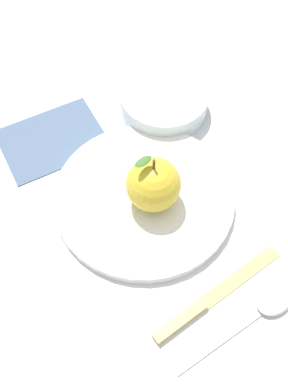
# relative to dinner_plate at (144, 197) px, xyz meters

# --- Properties ---
(ground_plane) EXTENTS (2.40, 2.40, 0.00)m
(ground_plane) POSITION_rel_dinner_plate_xyz_m (-0.01, 0.03, -0.01)
(ground_plane) COLOR silver
(dinner_plate) EXTENTS (0.25, 0.25, 0.01)m
(dinner_plate) POSITION_rel_dinner_plate_xyz_m (0.00, 0.00, 0.00)
(dinner_plate) COLOR white
(dinner_plate) RESTS_ON ground_plane
(apple) EXTENTS (0.07, 0.07, 0.09)m
(apple) POSITION_rel_dinner_plate_xyz_m (-0.01, 0.01, 0.04)
(apple) COLOR gold
(apple) RESTS_ON dinner_plate
(side_bowl) EXTENTS (0.14, 0.14, 0.04)m
(side_bowl) POSITION_rel_dinner_plate_xyz_m (-0.01, -0.17, 0.01)
(side_bowl) COLOR silver
(side_bowl) RESTS_ON ground_plane
(knife) EXTENTS (0.15, 0.15, 0.01)m
(knife) POSITION_rel_dinner_plate_xyz_m (-0.10, 0.14, -0.00)
(knife) COLOR #D8B766
(knife) RESTS_ON ground_plane
(spoon) EXTENTS (0.14, 0.13, 0.01)m
(spoon) POSITION_rel_dinner_plate_xyz_m (-0.17, 0.14, -0.00)
(spoon) COLOR silver
(spoon) RESTS_ON ground_plane
(linen_napkin) EXTENTS (0.19, 0.18, 0.00)m
(linen_napkin) POSITION_rel_dinner_plate_xyz_m (0.16, -0.09, -0.01)
(linen_napkin) COLOR slate
(linen_napkin) RESTS_ON ground_plane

